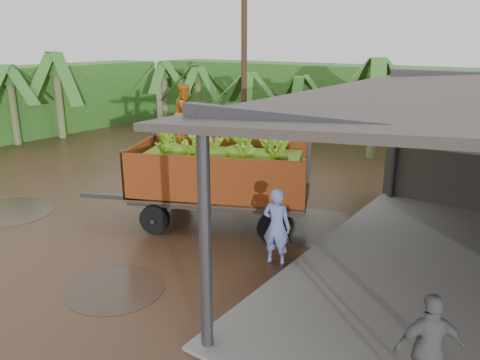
# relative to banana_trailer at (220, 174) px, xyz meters

# --- Properties ---
(ground) EXTENTS (100.00, 100.00, 0.00)m
(ground) POSITION_rel_banana_trailer_xyz_m (-2.10, -0.83, -1.45)
(ground) COLOR black
(ground) RESTS_ON ground
(hedge_north) EXTENTS (22.00, 3.00, 3.60)m
(hedge_north) POSITION_rel_banana_trailer_xyz_m (-4.10, 15.17, 0.35)
(hedge_north) COLOR #2D661E
(hedge_north) RESTS_ON ground
(hedge_west) EXTENTS (3.00, 18.00, 3.60)m
(hedge_west) POSITION_rel_banana_trailer_xyz_m (-16.10, 3.17, 0.35)
(hedge_west) COLOR #2D661E
(hedge_west) RESTS_ON ground
(banana_trailer) EXTENTS (6.56, 4.05, 3.82)m
(banana_trailer) POSITION_rel_banana_trailer_xyz_m (0.00, 0.00, 0.00)
(banana_trailer) COLOR #A44517
(banana_trailer) RESTS_ON ground
(man_blue) EXTENTS (0.72, 0.53, 1.82)m
(man_blue) POSITION_rel_banana_trailer_xyz_m (2.53, -1.19, -0.54)
(man_blue) COLOR #6879BE
(man_blue) RESTS_ON ground
(man_grey) EXTENTS (1.04, 0.93, 1.69)m
(man_grey) POSITION_rel_banana_trailer_xyz_m (6.48, -3.64, -0.60)
(man_grey) COLOR slate
(man_grey) RESTS_ON ground
(utility_pole) EXTENTS (1.20, 0.24, 8.02)m
(utility_pole) POSITION_rel_banana_trailer_xyz_m (-3.55, 6.26, 2.62)
(utility_pole) COLOR #47301E
(utility_pole) RESTS_ON ground
(banana_plants) EXTENTS (24.91, 20.37, 4.36)m
(banana_plants) POSITION_rel_banana_trailer_xyz_m (-7.45, 6.15, 0.45)
(banana_plants) COLOR #2D661E
(banana_plants) RESTS_ON ground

